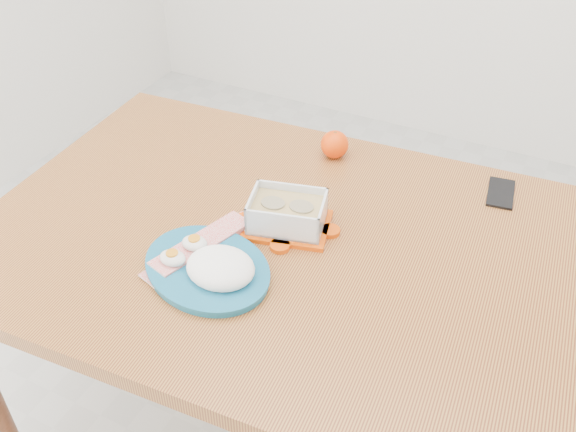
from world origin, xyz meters
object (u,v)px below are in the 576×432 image
at_px(dining_table, 288,267).
at_px(food_container, 287,213).
at_px(smartphone, 501,193).
at_px(orange_fruit, 335,144).
at_px(rice_plate, 211,266).

height_order(dining_table, food_container, food_container).
bearing_deg(food_container, smartphone, 25.94).
height_order(orange_fruit, rice_plate, rice_plate).
bearing_deg(rice_plate, orange_fruit, 104.39).
relative_size(dining_table, food_container, 6.64).
bearing_deg(dining_table, rice_plate, -119.67).
distance_m(dining_table, food_container, 0.13).
height_order(food_container, rice_plate, food_container).
bearing_deg(orange_fruit, dining_table, -83.22).
xyz_separation_m(dining_table, smartphone, (0.38, 0.37, 0.09)).
height_order(dining_table, rice_plate, rice_plate).
relative_size(orange_fruit, smartphone, 0.60).
xyz_separation_m(dining_table, rice_plate, (-0.09, -0.17, 0.11)).
distance_m(dining_table, smartphone, 0.54).
distance_m(dining_table, orange_fruit, 0.37).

